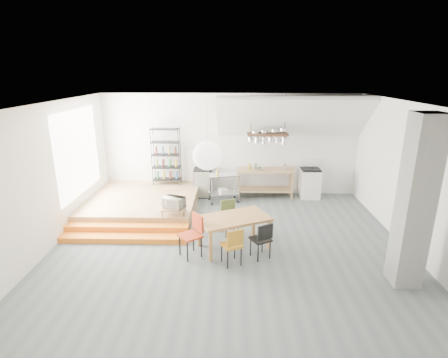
{
  "coord_description": "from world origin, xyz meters",
  "views": [
    {
      "loc": [
        0.03,
        -7.35,
        3.85
      ],
      "look_at": [
        -0.14,
        0.8,
        1.31
      ],
      "focal_mm": 28.0,
      "sensor_mm": 36.0,
      "label": 1
    }
  ],
  "objects_px": {
    "dining_table": "(234,220)",
    "mini_fridge": "(203,182)",
    "rolling_cart": "(224,184)",
    "stove": "(310,183)"
  },
  "relations": [
    {
      "from": "dining_table",
      "to": "mini_fridge",
      "type": "xyz_separation_m",
      "value": [
        -0.97,
        3.4,
        -0.21
      ]
    },
    {
      "from": "dining_table",
      "to": "rolling_cart",
      "type": "xyz_separation_m",
      "value": [
        -0.29,
        2.9,
        -0.09
      ]
    },
    {
      "from": "rolling_cart",
      "to": "mini_fridge",
      "type": "xyz_separation_m",
      "value": [
        -0.68,
        0.5,
        -0.11
      ]
    },
    {
      "from": "rolling_cart",
      "to": "mini_fridge",
      "type": "relative_size",
      "value": 1.08
    },
    {
      "from": "stove",
      "to": "rolling_cart",
      "type": "bearing_deg",
      "value": -170.41
    },
    {
      "from": "dining_table",
      "to": "rolling_cart",
      "type": "height_order",
      "value": "rolling_cart"
    },
    {
      "from": "mini_fridge",
      "to": "dining_table",
      "type": "bearing_deg",
      "value": -74.05
    },
    {
      "from": "rolling_cart",
      "to": "stove",
      "type": "bearing_deg",
      "value": -4.68
    },
    {
      "from": "rolling_cart",
      "to": "mini_fridge",
      "type": "distance_m",
      "value": 0.85
    },
    {
      "from": "stove",
      "to": "mini_fridge",
      "type": "xyz_separation_m",
      "value": [
        -3.38,
        0.04,
        -0.03
      ]
    }
  ]
}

